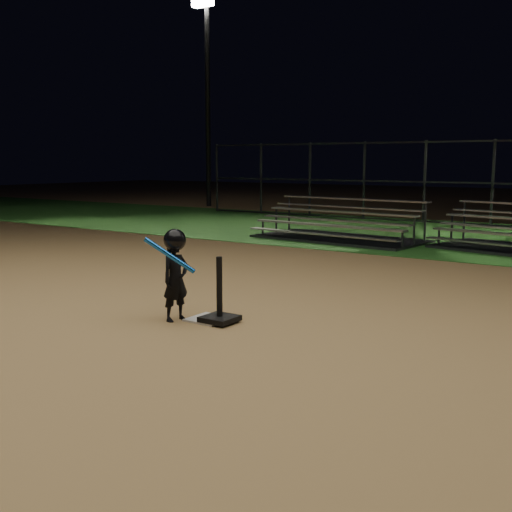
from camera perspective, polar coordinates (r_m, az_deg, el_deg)
The scene contains 8 objects.
ground at distance 7.54m, azimuth -4.32°, elevation -5.84°, with size 80.00×80.00×0.00m, color #A67E4B.
grass_strip at distance 16.45m, azimuth 18.02°, elevation 1.67°, with size 60.00×8.00×0.01m, color #21551B.
home_plate at distance 7.54m, azimuth -4.32°, elevation -5.75°, with size 0.45×0.45×0.02m, color beige.
batting_tee at distance 7.35m, azimuth -3.34°, elevation -4.89°, with size 0.38×0.38×0.76m.
child_batter at distance 7.44m, azimuth -7.35°, elevation -1.47°, with size 0.49×0.56×1.10m.
bleacher_left at distance 15.14m, azimuth 7.53°, elevation 2.20°, with size 4.18×2.33×0.98m.
backstop_fence at distance 19.25m, azimuth 20.75°, elevation 6.21°, with size 20.08×0.08×2.50m.
light_pole_left at distance 26.64m, azimuth -4.51°, elevation 15.23°, with size 0.90×0.53×8.30m.
Camera 1 is at (4.58, -5.69, 1.88)m, focal length 43.92 mm.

